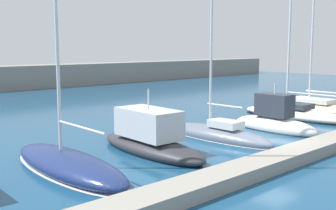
% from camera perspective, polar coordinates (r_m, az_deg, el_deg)
% --- Properties ---
extents(ground_plane, '(120.00, 120.00, 0.00)m').
position_cam_1_polar(ground_plane, '(22.87, 13.90, -5.96)').
color(ground_plane, navy).
extents(dock_pier, '(35.94, 1.53, 0.56)m').
position_cam_1_polar(dock_pier, '(21.87, 18.06, -5.99)').
color(dock_pier, gray).
rests_on(dock_pier, ground_plane).
extents(sailboat_navy_second, '(2.72, 8.71, 17.88)m').
position_cam_1_polar(sailboat_navy_second, '(18.94, -13.50, -7.59)').
color(sailboat_navy_second, navy).
rests_on(sailboat_navy_second, ground_plane).
extents(motorboat_charcoal_third, '(2.70, 7.79, 3.55)m').
position_cam_1_polar(motorboat_charcoal_third, '(21.62, -2.53, -4.54)').
color(motorboat_charcoal_third, '#2D2D33').
rests_on(motorboat_charcoal_third, ground_plane).
extents(sailboat_slate_fourth, '(2.08, 7.97, 12.67)m').
position_cam_1_polar(sailboat_slate_fourth, '(24.99, 6.54, -3.93)').
color(sailboat_slate_fourth, slate).
rests_on(sailboat_slate_fourth, ground_plane).
extents(motorboat_white_fifth, '(1.92, 6.18, 3.51)m').
position_cam_1_polar(motorboat_white_fifth, '(28.10, 14.24, -2.25)').
color(motorboat_white_fifth, white).
rests_on(motorboat_white_fifth, ground_plane).
extents(sailboat_ivory_sixth, '(2.62, 9.05, 18.46)m').
position_cam_1_polar(sailboat_ivory_sixth, '(33.34, 16.95, -0.94)').
color(sailboat_ivory_sixth, silver).
rests_on(sailboat_ivory_sixth, ground_plane).
extents(sailboat_sand_seventh, '(3.37, 10.61, 15.60)m').
position_cam_1_polar(sailboat_sand_seventh, '(37.41, 19.27, -0.28)').
color(sailboat_sand_seventh, beige).
rests_on(sailboat_sand_seventh, ground_plane).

